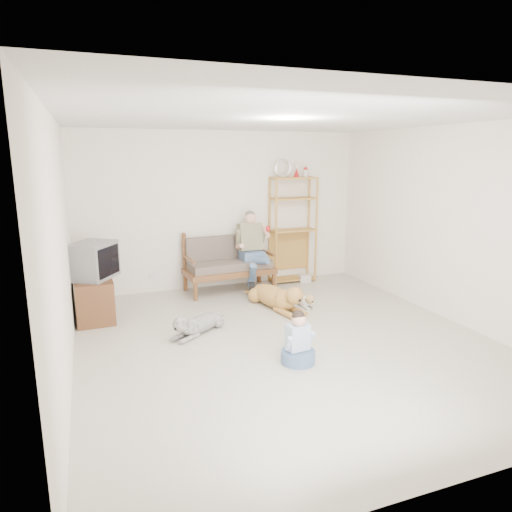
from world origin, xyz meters
name	(u,v)px	position (x,y,z in m)	size (l,w,h in m)	color
floor	(286,341)	(0.00, 0.00, 0.00)	(5.50, 5.50, 0.00)	beige
ceiling	(290,118)	(0.00, 0.00, 2.70)	(5.50, 5.50, 0.00)	silver
wall_back	(223,210)	(0.00, 2.75, 1.35)	(5.00, 5.00, 0.00)	silver
wall_front	(465,305)	(0.00, -2.75, 1.35)	(5.00, 5.00, 0.00)	silver
wall_left	(61,251)	(-2.50, 0.00, 1.35)	(5.50, 5.50, 0.00)	silver
wall_right	(453,225)	(2.50, 0.00, 1.35)	(5.50, 5.50, 0.00)	silver
loveseat	(228,262)	(-0.01, 2.43, 0.49)	(1.54, 0.80, 0.95)	brown
man	(253,256)	(0.36, 2.19, 0.63)	(0.52, 0.74, 1.20)	slate
etagere	(293,229)	(1.26, 2.55, 0.98)	(0.85, 0.37, 2.22)	#BD903B
book_stack	(305,278)	(1.46, 2.44, 0.06)	(0.20, 0.15, 0.13)	white
tv_stand	(94,298)	(-2.23, 1.73, 0.30)	(0.52, 0.91, 0.60)	#5A321D
crt_tv	(93,260)	(-2.19, 1.70, 0.85)	(0.74, 0.78, 0.51)	slate
wall_outlet	(153,275)	(-1.25, 2.73, 0.30)	(0.12, 0.02, 0.08)	silver
golden_retriever	(277,297)	(0.39, 1.22, 0.18)	(0.56, 1.43, 0.44)	#B97E40
shaggy_dog	(197,324)	(-0.98, 0.65, 0.13)	(0.88, 0.73, 0.32)	silver
terrier	(305,300)	(0.83, 1.16, 0.09)	(0.21, 0.61, 0.23)	silver
child	(298,344)	(-0.12, -0.58, 0.22)	(0.39, 0.39, 0.61)	slate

